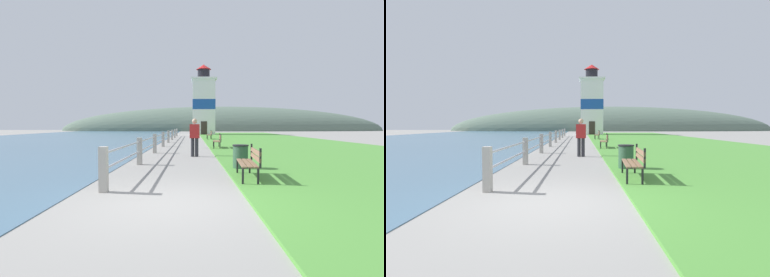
{
  "view_description": "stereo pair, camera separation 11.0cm",
  "coord_description": "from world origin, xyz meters",
  "views": [
    {
      "loc": [
        0.49,
        -5.65,
        1.51
      ],
      "look_at": [
        0.36,
        20.48,
        0.3
      ],
      "focal_mm": 28.0,
      "sensor_mm": 36.0,
      "label": 1
    },
    {
      "loc": [
        0.6,
        -5.64,
        1.51
      ],
      "look_at": [
        0.36,
        20.48,
        0.3
      ],
      "focal_mm": 28.0,
      "sensor_mm": 36.0,
      "label": 2
    }
  ],
  "objects": [
    {
      "name": "lighthouse",
      "position": [
        2.26,
        39.97,
        4.69
      ],
      "size": [
        3.82,
        3.82,
        10.59
      ],
      "color": "white",
      "rests_on": "ground_plane"
    },
    {
      "name": "grass_verge",
      "position": [
        7.59,
        19.53,
        0.03
      ],
      "size": [
        12.0,
        58.6,
        0.06
      ],
      "color": "#4C8E38",
      "rests_on": "ground_plane"
    },
    {
      "name": "person_strolling",
      "position": [
        0.62,
        8.43,
        0.97
      ],
      "size": [
        0.47,
        0.31,
        1.8
      ],
      "rotation": [
        0.0,
        0.0,
        1.39
      ],
      "color": "#28282D",
      "rests_on": "ground_plane"
    },
    {
      "name": "trash_bin",
      "position": [
        2.11,
        4.32,
        0.42
      ],
      "size": [
        0.54,
        0.54,
        0.84
      ],
      "color": "#2D5138",
      "rests_on": "ground_plane"
    },
    {
      "name": "park_bench_midway",
      "position": [
        2.13,
        13.19,
        0.54
      ],
      "size": [
        0.56,
        1.78,
        0.94
      ],
      "rotation": [
        0.0,
        0.0,
        3.09
      ],
      "color": "brown",
      "rests_on": "ground_plane"
    },
    {
      "name": "park_bench_near",
      "position": [
        2.07,
        2.44,
        0.54
      ],
      "size": [
        0.6,
        1.78,
        0.94
      ],
      "rotation": [
        0.0,
        0.0,
        3.07
      ],
      "color": "brown",
      "rests_on": "ground_plane"
    },
    {
      "name": "distant_hillside",
      "position": [
        8.0,
        69.06,
        0.0
      ],
      "size": [
        80.0,
        16.0,
        12.0
      ],
      "color": "#566B5B",
      "rests_on": "ground_plane"
    },
    {
      "name": "park_bench_far",
      "position": [
        2.31,
        24.51,
        0.54
      ],
      "size": [
        0.47,
        1.62,
        0.94
      ],
      "rotation": [
        0.0,
        0.0,
        3.14
      ],
      "color": "brown",
      "rests_on": "ground_plane"
    },
    {
      "name": "water_strip",
      "position": [
        -14.09,
        19.53,
        0.01
      ],
      "size": [
        24.0,
        93.75,
        0.01
      ],
      "color": "#476B84",
      "rests_on": "ground_plane"
    },
    {
      "name": "ground_plane",
      "position": [
        0.0,
        0.0,
        0.0
      ],
      "size": [
        160.0,
        160.0,
        0.0
      ],
      "primitive_type": "plane",
      "color": "gray"
    },
    {
      "name": "seawall_railing",
      "position": [
        -1.49,
        17.1,
        0.59
      ],
      "size": [
        0.18,
        32.38,
        1.02
      ],
      "color": "#A8A399",
      "rests_on": "ground_plane"
    }
  ]
}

